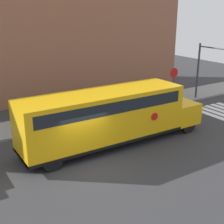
{
  "coord_description": "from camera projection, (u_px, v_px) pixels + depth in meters",
  "views": [
    {
      "loc": [
        -6.39,
        -12.48,
        7.47
      ],
      "look_at": [
        2.7,
        1.9,
        1.73
      ],
      "focal_mm": 50.0,
      "sensor_mm": 36.0,
      "label": 1
    }
  ],
  "objects": [
    {
      "name": "traffic_light",
      "position": [
        211.0,
        64.0,
        24.69
      ],
      "size": [
        0.28,
        3.6,
        4.71
      ],
      "color": "#38383A",
      "rests_on": "ground"
    },
    {
      "name": "sidewalk_strip",
      "position": [
        41.0,
        124.0,
        20.8
      ],
      "size": [
        44.0,
        3.0,
        0.15
      ],
      "color": "gray",
      "rests_on": "ground"
    },
    {
      "name": "stop_sign",
      "position": [
        173.0,
        79.0,
        25.26
      ],
      "size": [
        0.8,
        0.1,
        2.85
      ],
      "color": "#38383A",
      "rests_on": "ground"
    },
    {
      "name": "school_bus",
      "position": [
        109.0,
        115.0,
        17.27
      ],
      "size": [
        11.16,
        2.57,
        3.15
      ],
      "color": "#EAA80F",
      "rests_on": "ground"
    },
    {
      "name": "crosswalk_stripes",
      "position": [
        222.0,
        111.0,
        23.62
      ],
      "size": [
        3.3,
        3.2,
        0.01
      ],
      "color": "white",
      "rests_on": "ground"
    },
    {
      "name": "building_backdrop",
      "position": [
        7.0,
        36.0,
        24.33
      ],
      "size": [
        32.0,
        4.0,
        10.64
      ],
      "color": "#935B42",
      "rests_on": "ground"
    },
    {
      "name": "ground_plane",
      "position": [
        87.0,
        164.0,
        15.61
      ],
      "size": [
        60.0,
        60.0,
        0.0
      ],
      "primitive_type": "plane",
      "color": "#333335"
    }
  ]
}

